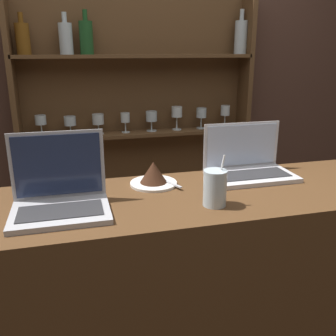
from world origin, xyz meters
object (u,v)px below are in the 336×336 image
(laptop_far, at_px, (248,165))
(water_glass, at_px, (215,188))
(laptop_near, at_px, (60,194))
(cake_plate, at_px, (154,175))

(laptop_far, distance_m, water_glass, 0.36)
(laptop_near, bearing_deg, laptop_far, 12.90)
(cake_plate, xyz_separation_m, water_glass, (0.16, -0.25, 0.02))
(cake_plate, height_order, water_glass, water_glass)
(laptop_far, distance_m, cake_plate, 0.41)
(laptop_far, relative_size, water_glass, 1.96)
(laptop_near, distance_m, water_glass, 0.51)
(laptop_far, height_order, cake_plate, laptop_far)
(laptop_far, height_order, water_glass, laptop_far)
(laptop_near, height_order, water_glass, laptop_near)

